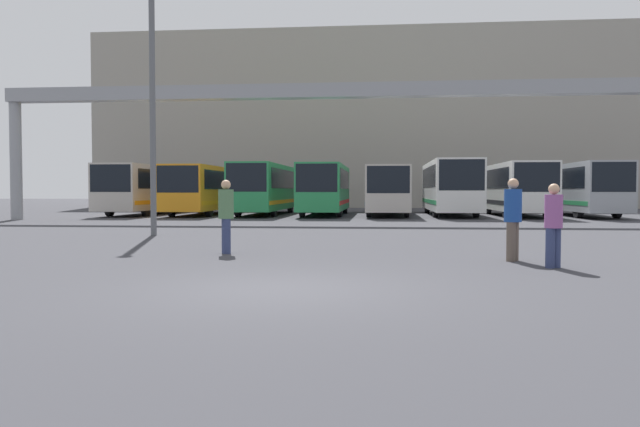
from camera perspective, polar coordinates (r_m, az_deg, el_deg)
ground_plane at (r=9.88m, az=-3.52°, el=-6.92°), size 200.00×200.00×0.00m
building_backdrop at (r=61.66m, az=4.17°, el=8.14°), size 50.06×12.00×16.04m
overhead_gantry at (r=31.52m, az=2.77°, el=10.05°), size 35.84×0.80×6.87m
bus_slot_0 at (r=41.76m, az=-15.59°, el=2.38°), size 2.60×10.78×3.11m
bus_slot_1 at (r=40.39m, az=-10.54°, el=2.38°), size 2.62×10.51×3.03m
bus_slot_2 at (r=40.20m, az=-4.94°, el=2.50°), size 2.49×11.95×3.15m
bus_slot_3 at (r=39.05m, az=0.48°, el=2.47°), size 2.50×10.69×3.10m
bus_slot_4 at (r=39.43m, az=6.16°, el=2.35°), size 2.52×11.76×2.97m
bus_slot_5 at (r=39.66m, az=11.77°, el=2.59°), size 2.63×11.77×3.30m
bus_slot_6 at (r=39.61m, az=17.45°, el=2.40°), size 2.58×10.44×3.13m
bus_slot_7 at (r=40.85m, az=22.69°, el=2.31°), size 2.43×11.00×3.13m
pedestrian_near_right at (r=13.29m, az=20.57°, el=-0.84°), size 0.35×0.35×1.69m
pedestrian_mid_left at (r=15.47m, az=-8.59°, el=-0.09°), size 0.38×0.38×1.81m
pedestrian_near_left at (r=14.29m, az=17.22°, el=-0.33°), size 0.38×0.38×1.82m
lamp_post at (r=22.40m, az=-15.07°, el=9.83°), size 0.36×0.36×8.44m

